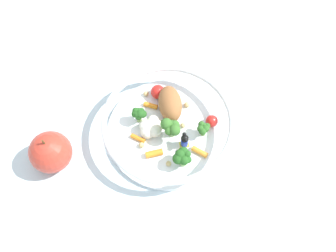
# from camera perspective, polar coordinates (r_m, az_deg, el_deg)

# --- Properties ---
(ground_plane) EXTENTS (2.40, 2.40, 0.00)m
(ground_plane) POSITION_cam_1_polar(r_m,az_deg,el_deg) (0.76, 0.97, -1.58)
(ground_plane) COLOR silver
(food_container) EXTENTS (0.26, 0.26, 0.07)m
(food_container) POSITION_cam_1_polar(r_m,az_deg,el_deg) (0.73, -0.02, 0.28)
(food_container) COLOR white
(food_container) RESTS_ON ground_plane
(loose_apple) EXTENTS (0.08, 0.08, 0.09)m
(loose_apple) POSITION_cam_1_polar(r_m,az_deg,el_deg) (0.73, -17.38, -3.80)
(loose_apple) COLOR #BC3828
(loose_apple) RESTS_ON ground_plane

